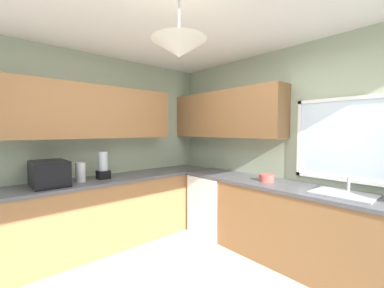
% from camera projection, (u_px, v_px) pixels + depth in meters
% --- Properties ---
extents(room_shell, '(4.05, 3.76, 2.68)m').
position_uv_depth(room_shell, '(175.00, 105.00, 2.93)').
color(room_shell, '#9EAD8E').
rests_on(room_shell, ground_plane).
extents(counter_run_left, '(0.65, 3.37, 0.91)m').
position_uv_depth(counter_run_left, '(103.00, 213.00, 3.26)').
color(counter_run_left, olive).
rests_on(counter_run_left, ground_plane).
extents(counter_run_back, '(3.14, 0.65, 0.91)m').
position_uv_depth(counter_run_back, '(292.00, 224.00, 2.85)').
color(counter_run_back, olive).
rests_on(counter_run_back, ground_plane).
extents(dishwasher, '(0.60, 0.60, 0.87)m').
position_uv_depth(dishwasher, '(215.00, 204.00, 3.74)').
color(dishwasher, white).
rests_on(dishwasher, ground_plane).
extents(microwave, '(0.48, 0.36, 0.29)m').
position_uv_depth(microwave, '(49.00, 173.00, 2.82)').
color(microwave, black).
rests_on(microwave, counter_run_left).
extents(kettle, '(0.12, 0.12, 0.24)m').
position_uv_depth(kettle, '(81.00, 172.00, 3.03)').
color(kettle, '#B7B7BC').
rests_on(kettle, counter_run_left).
extents(sink_assembly, '(0.55, 0.40, 0.19)m').
position_uv_depth(sink_assembly, '(343.00, 193.00, 2.44)').
color(sink_assembly, '#9EA0A5').
rests_on(sink_assembly, counter_run_back).
extents(bowl, '(0.19, 0.19, 0.09)m').
position_uv_depth(bowl, '(267.00, 178.00, 3.08)').
color(bowl, '#B74C42').
rests_on(bowl, counter_run_back).
extents(blender_appliance, '(0.15, 0.15, 0.36)m').
position_uv_depth(blender_appliance, '(103.00, 167.00, 3.23)').
color(blender_appliance, black).
rests_on(blender_appliance, counter_run_left).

